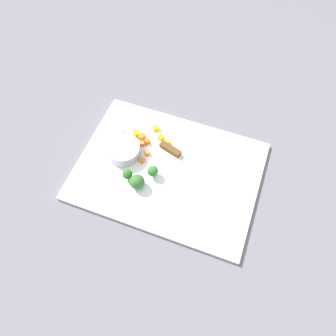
# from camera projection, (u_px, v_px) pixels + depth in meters

# --- Properties ---
(ground_plane) EXTENTS (4.00, 4.00, 0.00)m
(ground_plane) POSITION_uv_depth(u_px,v_px,m) (168.00, 172.00, 0.92)
(ground_plane) COLOR slate
(cutting_board) EXTENTS (0.50, 0.37, 0.01)m
(cutting_board) POSITION_uv_depth(u_px,v_px,m) (168.00, 171.00, 0.92)
(cutting_board) COLOR white
(cutting_board) RESTS_ON ground_plane
(prep_bowl) EXTENTS (0.09, 0.09, 0.03)m
(prep_bowl) POSITION_uv_depth(u_px,v_px,m) (123.00, 150.00, 0.92)
(prep_bowl) COLOR #B4B3BA
(prep_bowl) RESTS_ON cutting_board
(chef_knife) EXTENTS (0.29, 0.10, 0.02)m
(chef_knife) POSITION_uv_depth(u_px,v_px,m) (190.00, 162.00, 0.92)
(chef_knife) COLOR silver
(chef_knife) RESTS_ON cutting_board
(carrot_dice_0) EXTENTS (0.02, 0.02, 0.01)m
(carrot_dice_0) POSITION_uv_depth(u_px,v_px,m) (142.00, 144.00, 0.95)
(carrot_dice_0) COLOR orange
(carrot_dice_0) RESTS_ON cutting_board
(carrot_dice_1) EXTENTS (0.02, 0.02, 0.02)m
(carrot_dice_1) POSITION_uv_depth(u_px,v_px,m) (142.00, 137.00, 0.96)
(carrot_dice_1) COLOR orange
(carrot_dice_1) RESTS_ON cutting_board
(carrot_dice_2) EXTENTS (0.02, 0.02, 0.01)m
(carrot_dice_2) POSITION_uv_depth(u_px,v_px,m) (147.00, 153.00, 0.93)
(carrot_dice_2) COLOR orange
(carrot_dice_2) RESTS_ON cutting_board
(carrot_dice_3) EXTENTS (0.02, 0.02, 0.01)m
(carrot_dice_3) POSITION_uv_depth(u_px,v_px,m) (147.00, 142.00, 0.95)
(carrot_dice_3) COLOR orange
(carrot_dice_3) RESTS_ON cutting_board
(carrot_dice_4) EXTENTS (0.02, 0.02, 0.01)m
(carrot_dice_4) POSITION_uv_depth(u_px,v_px,m) (125.00, 135.00, 0.96)
(carrot_dice_4) COLOR orange
(carrot_dice_4) RESTS_ON cutting_board
(carrot_dice_5) EXTENTS (0.01, 0.01, 0.01)m
(carrot_dice_5) POSITION_uv_depth(u_px,v_px,m) (143.00, 159.00, 0.92)
(carrot_dice_5) COLOR orange
(carrot_dice_5) RESTS_ON cutting_board
(carrot_dice_6) EXTENTS (0.01, 0.02, 0.01)m
(carrot_dice_6) POSITION_uv_depth(u_px,v_px,m) (137.00, 134.00, 0.96)
(carrot_dice_6) COLOR orange
(carrot_dice_6) RESTS_ON cutting_board
(pepper_dice_0) EXTENTS (0.02, 0.02, 0.01)m
(pepper_dice_0) POSITION_uv_depth(u_px,v_px,m) (161.00, 137.00, 0.96)
(pepper_dice_0) COLOR yellow
(pepper_dice_0) RESTS_ON cutting_board
(pepper_dice_1) EXTENTS (0.02, 0.02, 0.01)m
(pepper_dice_1) POSITION_uv_depth(u_px,v_px,m) (168.00, 142.00, 0.95)
(pepper_dice_1) COLOR yellow
(pepper_dice_1) RESTS_ON cutting_board
(pepper_dice_2) EXTENTS (0.03, 0.03, 0.01)m
(pepper_dice_2) POSITION_uv_depth(u_px,v_px,m) (136.00, 133.00, 0.97)
(pepper_dice_2) COLOR yellow
(pepper_dice_2) RESTS_ON cutting_board
(pepper_dice_3) EXTENTS (0.02, 0.02, 0.01)m
(pepper_dice_3) POSITION_uv_depth(u_px,v_px,m) (142.00, 137.00, 0.96)
(pepper_dice_3) COLOR yellow
(pepper_dice_3) RESTS_ON cutting_board
(pepper_dice_4) EXTENTS (0.02, 0.02, 0.01)m
(pepper_dice_4) POSITION_uv_depth(u_px,v_px,m) (156.00, 128.00, 0.97)
(pepper_dice_4) COLOR yellow
(pepper_dice_4) RESTS_ON cutting_board
(broccoli_floret_0) EXTENTS (0.03, 0.03, 0.03)m
(broccoli_floret_0) POSITION_uv_depth(u_px,v_px,m) (127.00, 174.00, 0.88)
(broccoli_floret_0) COLOR #8AB36D
(broccoli_floret_0) RESTS_ON cutting_board
(broccoli_floret_1) EXTENTS (0.04, 0.04, 0.04)m
(broccoli_floret_1) POSITION_uv_depth(u_px,v_px,m) (137.00, 182.00, 0.87)
(broccoli_floret_1) COLOR #83C25D
(broccoli_floret_1) RESTS_ON cutting_board
(broccoli_floret_2) EXTENTS (0.03, 0.03, 0.04)m
(broccoli_floret_2) POSITION_uv_depth(u_px,v_px,m) (153.00, 171.00, 0.88)
(broccoli_floret_2) COLOR #98C35F
(broccoli_floret_2) RESTS_ON cutting_board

